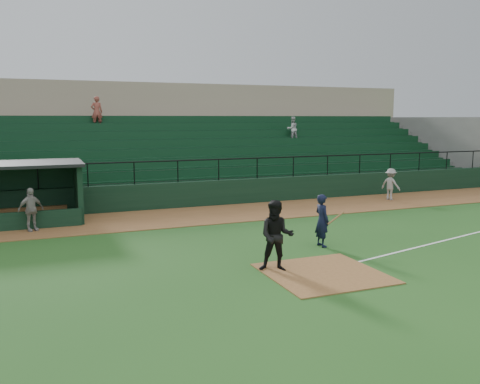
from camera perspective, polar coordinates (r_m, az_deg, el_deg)
name	(u,v)px	position (r m, az deg, el deg)	size (l,w,h in m)	color
ground	(305,264)	(14.64, 7.40, -8.10)	(90.00, 90.00, 0.00)	#1F4E19
warning_track	(214,214)	(21.76, -2.95, -2.54)	(40.00, 4.00, 0.03)	brown
home_plate_dirt	(323,273)	(13.81, 9.45, -9.10)	(3.00, 3.00, 0.03)	brown
foul_line	(480,232)	(20.49, 25.63, -4.08)	(18.00, 0.09, 0.01)	white
stadium_structure	(166,150)	(29.55, -8.35, 4.75)	(38.00, 13.08, 6.40)	black
batter_at_plate	(322,220)	(16.47, 9.30, -3.21)	(1.01, 0.69, 1.72)	black
umpire	(277,236)	(13.67, 4.17, -5.00)	(0.95, 0.74, 1.95)	black
runner	(391,184)	(26.49, 16.74, 0.85)	(1.03, 0.59, 1.59)	gray
dugout_player_a	(31,209)	(19.87, -22.67, -1.85)	(0.94, 0.39, 1.60)	gray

